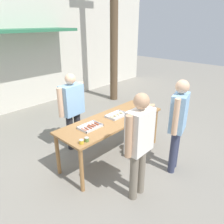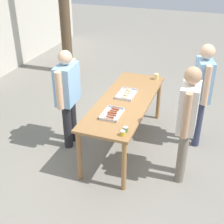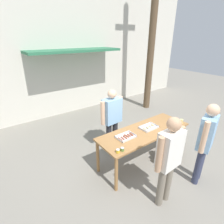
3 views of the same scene
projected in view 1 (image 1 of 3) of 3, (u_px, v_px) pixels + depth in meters
ground_plane at (112, 156)px, 4.61m from camera, size 24.00×24.00×0.00m
building_facade_back at (11, 35)px, 6.26m from camera, size 12.00×1.11×4.50m
serving_table at (112, 123)px, 4.32m from camera, size 2.28×0.81×0.86m
food_tray_sausages at (90, 127)px, 3.94m from camera, size 0.41×0.27×0.04m
food_tray_buns at (117, 115)px, 4.41m from camera, size 0.43×0.28×0.05m
condiment_jar_mustard at (81, 142)px, 3.41m from camera, size 0.07×0.07×0.07m
condiment_jar_ketchup at (87, 139)px, 3.48m from camera, size 0.07×0.07×0.07m
beer_cup at (153, 107)px, 4.76m from camera, size 0.09×0.09×0.11m
person_server_behind_table at (72, 106)px, 4.60m from camera, size 0.69×0.30×1.67m
person_customer_holding_hotdog at (139, 139)px, 3.20m from camera, size 0.63×0.25×1.75m
person_customer_with_cup at (178, 119)px, 3.82m from camera, size 0.60×0.34×1.76m
utility_pole at (114, 6)px, 6.80m from camera, size 1.10×0.26×6.01m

